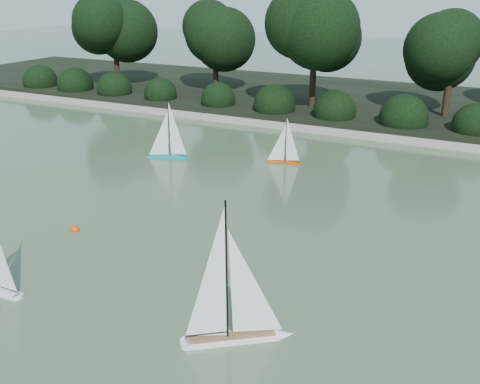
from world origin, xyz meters
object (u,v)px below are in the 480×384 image
(sailboat_orange, at_px, (281,155))
(race_buoy, at_px, (75,230))
(sailboat_white_b, at_px, (241,319))
(sailboat_teal, at_px, (165,148))

(sailboat_orange, bearing_deg, race_buoy, -109.23)
(sailboat_white_b, relative_size, sailboat_teal, 1.24)
(sailboat_teal, xyz_separation_m, race_buoy, (0.93, -4.18, -0.24))
(sailboat_white_b, bearing_deg, sailboat_teal, 130.64)
(sailboat_white_b, xyz_separation_m, sailboat_orange, (-2.14, 6.53, -0.10))
(sailboat_orange, xyz_separation_m, race_buoy, (-1.77, -5.07, -0.20))
(sailboat_teal, relative_size, race_buoy, 9.16)
(sailboat_white_b, distance_m, sailboat_orange, 6.87)
(sailboat_teal, distance_m, race_buoy, 4.29)
(sailboat_orange, height_order, race_buoy, sailboat_orange)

